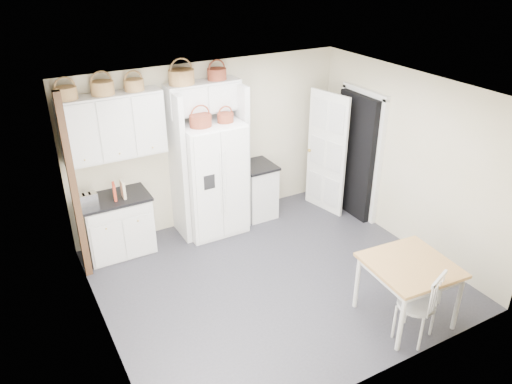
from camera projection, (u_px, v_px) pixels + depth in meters
floor at (274, 278)px, 6.88m from camera, size 4.50×4.50×0.00m
ceiling at (277, 93)px, 5.71m from camera, size 4.50×4.50×0.00m
wall_back at (210, 144)px, 7.86m from camera, size 4.50×0.00×4.50m
wall_left at (95, 241)px, 5.32m from camera, size 0.00×4.00×4.00m
wall_right at (407, 160)px, 7.27m from camera, size 0.00×4.00×4.00m
refrigerator at (212, 178)px, 7.69m from camera, size 0.93×0.74×1.79m
base_cab_left at (118, 226)px, 7.30m from camera, size 0.94×0.59×0.87m
base_cab_right at (257, 191)px, 8.31m from camera, size 0.50×0.60×0.88m
dining_table at (406, 291)px, 6.00m from camera, size 1.02×1.02×0.79m
windsor_chair at (417, 303)px, 5.66m from camera, size 0.59×0.56×0.96m
counter_left at (114, 198)px, 7.09m from camera, size 0.98×0.63×0.04m
counter_right at (257, 166)px, 8.10m from camera, size 0.54×0.64×0.04m
toaster at (87, 200)px, 6.82m from camera, size 0.27×0.16×0.18m
cookbook_red at (114, 192)px, 6.97m from camera, size 0.06×0.17×0.24m
cookbook_cream at (123, 189)px, 7.02m from camera, size 0.04×0.17×0.26m
basket_upper_a at (66, 93)px, 6.34m from camera, size 0.29×0.29×0.16m
basket_upper_b at (102, 88)px, 6.53m from camera, size 0.30×0.30×0.18m
basket_upper_c at (134, 85)px, 6.72m from camera, size 0.27×0.27×0.15m
basket_bridge_a at (182, 77)px, 7.01m from camera, size 0.37×0.37×0.21m
basket_bridge_b at (217, 74)px, 7.25m from camera, size 0.29×0.29×0.16m
basket_fridge_a at (201, 121)px, 7.09m from camera, size 0.32×0.32×0.17m
basket_fridge_b at (225, 118)px, 7.27m from camera, size 0.25×0.25×0.13m
upper_cabinet at (113, 126)px, 6.80m from camera, size 1.40×0.34×0.90m
bridge_cabinet at (203, 97)px, 7.29m from camera, size 1.12×0.34×0.45m
fridge_panel_left at (178, 168)px, 7.40m from camera, size 0.08×0.60×2.30m
fridge_panel_right at (239, 155)px, 7.85m from camera, size 0.08×0.60×2.30m
trim_post at (74, 190)px, 6.39m from camera, size 0.09×0.09×2.60m
doorway_void at (357, 156)px, 8.14m from camera, size 0.18×0.85×2.05m
door_slab at (327, 153)px, 8.24m from camera, size 0.21×0.79×2.05m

